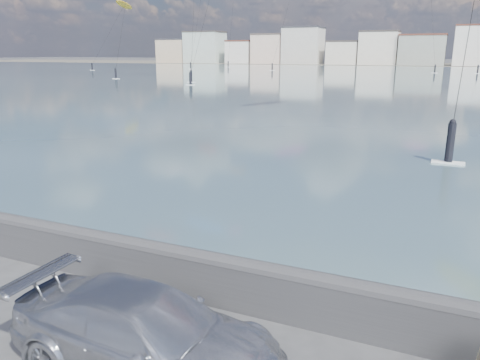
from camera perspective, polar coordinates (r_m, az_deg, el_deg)
name	(u,v)px	position (r m, az deg, el deg)	size (l,w,h in m)	color
bay_water	(423,78)	(96.42, 21.40, 11.47)	(500.00, 177.00, 0.00)	#3A5760
far_shore_strip	(439,65)	(204.80, 23.11, 12.82)	(500.00, 60.00, 0.00)	#4C473D
seawall	(169,267)	(9.79, -8.61, -10.41)	(400.00, 0.36, 1.08)	#28282B
far_buildings	(444,48)	(190.72, 23.60, 14.49)	(240.79, 13.26, 14.60)	#CCB293
car_silver	(146,333)	(7.67, -11.39, -17.79)	(1.83, 4.49, 1.30)	silver
kitesurfer_7	(124,6)	(147.72, -13.98, 19.92)	(4.41, 19.80, 19.36)	#BF8C19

